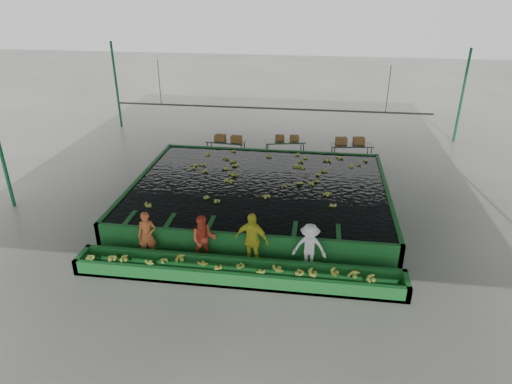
# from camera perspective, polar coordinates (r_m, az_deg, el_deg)

# --- Properties ---
(ground) EXTENTS (80.00, 80.00, 0.00)m
(ground) POSITION_cam_1_polar(r_m,az_deg,el_deg) (17.06, -0.23, -3.75)
(ground) COLOR slate
(ground) RESTS_ON ground
(shed_roof) EXTENTS (20.00, 22.00, 0.04)m
(shed_roof) POSITION_cam_1_polar(r_m,az_deg,el_deg) (15.27, -0.26, 12.88)
(shed_roof) COLOR gray
(shed_roof) RESTS_ON shed_posts
(shed_posts) EXTENTS (20.00, 22.00, 5.00)m
(shed_posts) POSITION_cam_1_polar(r_m,az_deg,el_deg) (16.00, -0.25, 4.10)
(shed_posts) COLOR #19653A
(shed_posts) RESTS_ON ground
(flotation_tank) EXTENTS (10.00, 8.00, 0.90)m
(flotation_tank) POSITION_cam_1_polar(r_m,az_deg,el_deg) (18.18, 0.43, -0.23)
(flotation_tank) COLOR #165E23
(flotation_tank) RESTS_ON ground
(tank_water) EXTENTS (9.70, 7.70, 0.00)m
(tank_water) POSITION_cam_1_polar(r_m,az_deg,el_deg) (18.01, 0.44, 0.92)
(tank_water) COLOR black
(tank_water) RESTS_ON flotation_tank
(sorting_trough) EXTENTS (10.00, 1.00, 0.50)m
(sorting_trough) POSITION_cam_1_polar(r_m,az_deg,el_deg) (13.92, -2.36, -10.00)
(sorting_trough) COLOR #165E23
(sorting_trough) RESTS_ON ground
(cableway_rail) EXTENTS (0.08, 0.08, 14.00)m
(cableway_rail) POSITION_cam_1_polar(r_m,az_deg,el_deg) (20.56, 1.75, 10.41)
(cableway_rail) COLOR #59605B
(cableway_rail) RESTS_ON shed_roof
(rail_hanger_left) EXTENTS (0.04, 0.04, 2.00)m
(rail_hanger_left) POSITION_cam_1_polar(r_m,az_deg,el_deg) (21.44, -11.99, 13.25)
(rail_hanger_left) COLOR #59605B
(rail_hanger_left) RESTS_ON shed_roof
(rail_hanger_right) EXTENTS (0.04, 0.04, 2.00)m
(rail_hanger_right) POSITION_cam_1_polar(r_m,az_deg,el_deg) (20.42, 16.21, 12.22)
(rail_hanger_right) COLOR #59605B
(rail_hanger_right) RESTS_ON shed_roof
(worker_a) EXTENTS (0.67, 0.53, 1.62)m
(worker_a) POSITION_cam_1_polar(r_m,az_deg,el_deg) (15.03, -13.44, -5.31)
(worker_a) COLOR #BC5E2D
(worker_a) RESTS_ON ground
(worker_b) EXTENTS (0.92, 0.79, 1.64)m
(worker_b) POSITION_cam_1_polar(r_m,az_deg,el_deg) (14.49, -6.57, -5.90)
(worker_b) COLOR #CD422A
(worker_b) RESTS_ON ground
(worker_c) EXTENTS (1.16, 0.70, 1.85)m
(worker_c) POSITION_cam_1_polar(r_m,az_deg,el_deg) (14.16, -0.55, -6.02)
(worker_c) COLOR gold
(worker_c) RESTS_ON ground
(worker_d) EXTENTS (1.05, 0.62, 1.60)m
(worker_d) POSITION_cam_1_polar(r_m,az_deg,el_deg) (14.11, 6.68, -6.93)
(worker_d) COLOR white
(worker_d) RESTS_ON ground
(packing_table_left) EXTENTS (1.99, 0.92, 0.88)m
(packing_table_left) POSITION_cam_1_polar(r_m,az_deg,el_deg) (23.09, -3.76, 5.40)
(packing_table_left) COLOR #59605B
(packing_table_left) RESTS_ON ground
(packing_table_mid) EXTENTS (2.10, 1.21, 0.90)m
(packing_table_mid) POSITION_cam_1_polar(r_m,az_deg,el_deg) (23.03, 3.60, 5.37)
(packing_table_mid) COLOR #59605B
(packing_table_mid) RESTS_ON ground
(packing_table_right) EXTENTS (2.08, 1.07, 0.91)m
(packing_table_right) POSITION_cam_1_polar(r_m,az_deg,el_deg) (22.95, 11.79, 4.81)
(packing_table_right) COLOR #59605B
(packing_table_right) RESTS_ON ground
(box_stack_left) EXTENTS (1.40, 0.52, 0.29)m
(box_stack_left) POSITION_cam_1_polar(r_m,az_deg,el_deg) (22.87, -3.48, 6.37)
(box_stack_left) COLOR #946232
(box_stack_left) RESTS_ON packing_table_left
(box_stack_mid) EXTENTS (1.20, 0.44, 0.25)m
(box_stack_mid) POSITION_cam_1_polar(r_m,az_deg,el_deg) (22.92, 3.90, 6.46)
(box_stack_mid) COLOR #946232
(box_stack_mid) RESTS_ON packing_table_mid
(box_stack_right) EXTENTS (1.44, 0.60, 0.30)m
(box_stack_right) POSITION_cam_1_polar(r_m,az_deg,el_deg) (22.85, 11.65, 5.94)
(box_stack_right) COLOR #946232
(box_stack_right) RESTS_ON packing_table_right
(floating_bananas) EXTENTS (8.30, 5.66, 0.11)m
(floating_bananas) POSITION_cam_1_polar(r_m,az_deg,el_deg) (18.73, 0.76, 1.92)
(floating_bananas) COLOR #B4C642
(floating_bananas) RESTS_ON tank_water
(trough_bananas) EXTENTS (8.73, 0.58, 0.12)m
(trough_bananas) POSITION_cam_1_polar(r_m,az_deg,el_deg) (13.83, -2.37, -9.49)
(trough_bananas) COLOR #B4C642
(trough_bananas) RESTS_ON sorting_trough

